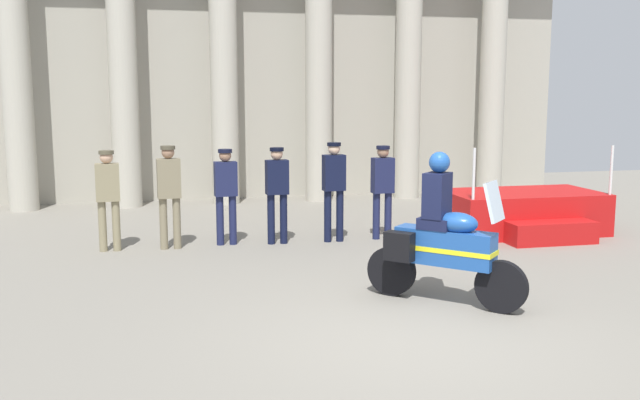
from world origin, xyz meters
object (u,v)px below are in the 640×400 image
(reviewing_stand, at_px, (524,213))
(officer_in_row_0, at_px, (108,192))
(officer_in_row_1, at_px, (169,189))
(officer_in_row_4, at_px, (334,183))
(motorcycle_with_rider, at_px, (440,241))
(officer_in_row_2, at_px, (226,189))
(officer_in_row_3, at_px, (277,187))
(officer_in_row_5, at_px, (383,184))

(reviewing_stand, xyz_separation_m, officer_in_row_0, (-7.48, 0.12, 0.62))
(officer_in_row_1, distance_m, officer_in_row_4, 2.83)
(officer_in_row_4, distance_m, motorcycle_with_rider, 3.89)
(reviewing_stand, relative_size, officer_in_row_2, 1.72)
(reviewing_stand, relative_size, officer_in_row_0, 1.70)
(reviewing_stand, relative_size, officer_in_row_4, 1.62)
(officer_in_row_0, relative_size, motorcycle_with_rider, 0.88)
(reviewing_stand, bearing_deg, motorcycle_with_rider, -130.53)
(reviewing_stand, distance_m, officer_in_row_4, 3.73)
(motorcycle_with_rider, bearing_deg, officer_in_row_1, 174.14)
(officer_in_row_0, xyz_separation_m, officer_in_row_1, (0.99, -0.05, 0.04))
(officer_in_row_0, xyz_separation_m, officer_in_row_2, (1.94, 0.08, -0.01))
(officer_in_row_3, bearing_deg, officer_in_row_4, 173.68)
(officer_in_row_1, relative_size, officer_in_row_3, 1.04)
(reviewing_stand, distance_m, officer_in_row_5, 2.83)
(officer_in_row_1, height_order, officer_in_row_2, officer_in_row_1)
(officer_in_row_3, xyz_separation_m, motorcycle_with_rider, (1.40, -3.90, -0.20))
(officer_in_row_3, height_order, officer_in_row_4, officer_in_row_4)
(officer_in_row_1, height_order, officer_in_row_4, officer_in_row_4)
(officer_in_row_0, height_order, officer_in_row_1, officer_in_row_1)
(officer_in_row_1, distance_m, officer_in_row_2, 0.96)
(officer_in_row_0, distance_m, motorcycle_with_rider, 5.78)
(reviewing_stand, bearing_deg, officer_in_row_2, 177.96)
(officer_in_row_2, height_order, motorcycle_with_rider, motorcycle_with_rider)
(officer_in_row_1, xyz_separation_m, officer_in_row_2, (0.95, 0.13, -0.05))
(officer_in_row_2, relative_size, motorcycle_with_rider, 0.87)
(motorcycle_with_rider, bearing_deg, officer_in_row_3, 154.21)
(officer_in_row_0, bearing_deg, motorcycle_with_rider, 132.97)
(officer_in_row_1, xyz_separation_m, officer_in_row_3, (1.83, 0.01, -0.03))
(reviewing_stand, relative_size, motorcycle_with_rider, 1.50)
(motorcycle_with_rider, bearing_deg, officer_in_row_5, 127.03)
(officer_in_row_0, bearing_deg, officer_in_row_1, 172.86)
(reviewing_stand, height_order, officer_in_row_4, officer_in_row_4)
(officer_in_row_2, bearing_deg, officer_in_row_3, 168.49)
(officer_in_row_3, xyz_separation_m, officer_in_row_5, (1.91, 0.00, -0.00))
(officer_in_row_2, height_order, officer_in_row_3, officer_in_row_3)
(officer_in_row_0, distance_m, officer_in_row_5, 4.72)
(reviewing_stand, bearing_deg, officer_in_row_3, 179.00)
(reviewing_stand, height_order, officer_in_row_2, reviewing_stand)
(motorcycle_with_rider, bearing_deg, officer_in_row_4, 140.37)
(officer_in_row_4, xyz_separation_m, motorcycle_with_rider, (0.40, -3.86, -0.24))
(officer_in_row_1, distance_m, motorcycle_with_rider, 5.06)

